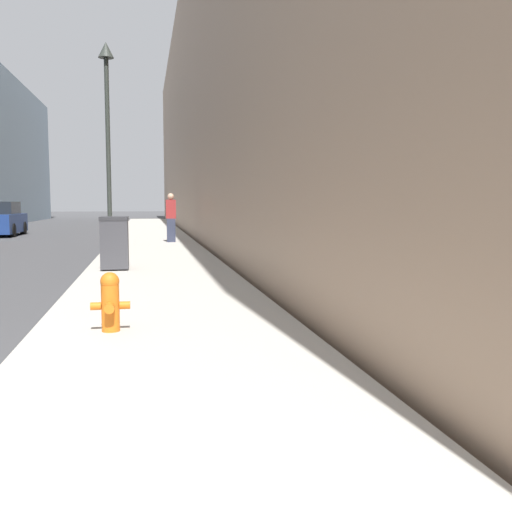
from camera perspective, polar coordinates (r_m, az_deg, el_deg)
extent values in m
cube|color=#B7B2A8|center=(22.61, -10.26, 1.37)|extent=(3.20, 60.00, 0.14)
cube|color=#9E7F66|center=(31.94, 3.72, 14.06)|extent=(12.00, 60.00, 12.89)
cylinder|color=orange|center=(6.80, -14.35, -5.06)|extent=(0.21, 0.21, 0.54)
sphere|color=orange|center=(6.75, -14.41, -2.49)|extent=(0.22, 0.22, 0.22)
cylinder|color=orange|center=(6.74, -14.43, -1.94)|extent=(0.06, 0.06, 0.05)
cylinder|color=orange|center=(6.63, -14.44, -5.08)|extent=(0.11, 0.12, 0.11)
cylinder|color=orange|center=(6.81, -15.73, -4.85)|extent=(0.12, 0.09, 0.09)
cylinder|color=orange|center=(6.79, -12.98, -4.82)|extent=(0.12, 0.09, 0.09)
cube|color=#3D3D42|center=(12.95, -13.96, 1.14)|extent=(0.59, 0.61, 1.06)
cube|color=#2D2D31|center=(12.92, -14.02, 3.66)|extent=(0.61, 0.63, 0.08)
cylinder|color=black|center=(13.26, -14.94, -0.87)|extent=(0.05, 0.16, 0.16)
cylinder|color=black|center=(13.24, -12.77, -0.83)|extent=(0.05, 0.16, 0.16)
cylinder|color=#2D332D|center=(16.88, -14.33, 0.61)|extent=(0.24, 0.24, 0.25)
cylinder|color=#2D332D|center=(16.87, -14.54, 9.51)|extent=(0.13, 0.13, 5.49)
cone|color=#2D332D|center=(17.35, -14.79, 19.31)|extent=(0.43, 0.43, 0.43)
cylinder|color=black|center=(31.29, -22.26, 2.60)|extent=(0.24, 0.64, 0.64)
cylinder|color=black|center=(28.88, -23.21, 2.37)|extent=(0.24, 0.64, 0.64)
cube|color=#2D3347|center=(21.56, -8.49, 2.56)|extent=(0.31, 0.22, 0.88)
cube|color=maroon|center=(21.53, -8.51, 4.66)|extent=(0.37, 0.22, 0.70)
sphere|color=tan|center=(21.53, -8.53, 5.91)|extent=(0.24, 0.24, 0.24)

